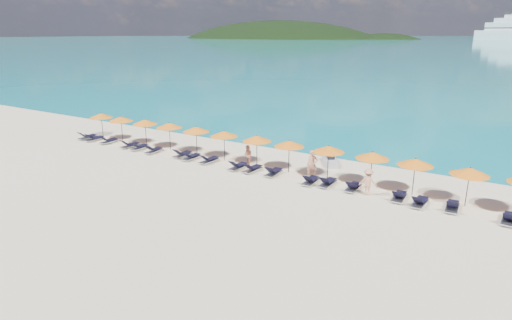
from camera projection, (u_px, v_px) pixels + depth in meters
The scene contains 38 objects.
ground at pixel (230, 191), 25.78m from camera, with size 1400.00×1400.00×0.00m, color beige.
headland_main at pixel (276, 65), 627.57m from camera, with size 374.00×242.00×126.50m.
headland_small at pixel (382, 67), 566.92m from camera, with size 162.00×126.00×85.50m.
jetski at pixel (330, 160), 30.89m from camera, with size 1.84×2.30×0.78m.
beachgoer_a at pixel (312, 165), 27.69m from camera, with size 0.70×0.46×1.92m, color tan.
beachgoer_b at pixel (248, 156), 30.38m from camera, with size 0.75×0.43×1.54m, color tan.
beachgoer_c at pixel (368, 182), 24.95m from camera, with size 1.05×0.49×1.63m, color tan.
umbrella_0 at pixel (101, 116), 38.33m from camera, with size 2.10×2.10×2.28m.
umbrella_1 at pixel (121, 119), 36.89m from camera, with size 2.10×2.10×2.28m.
umbrella_2 at pixel (145, 122), 35.60m from camera, with size 2.10×2.10×2.28m.
umbrella_3 at pixel (169, 125), 34.33m from camera, with size 2.10×2.10×2.28m.
umbrella_4 at pixel (196, 129), 32.92m from camera, with size 2.10×2.10×2.28m.
umbrella_5 at pixel (224, 134), 31.49m from camera, with size 2.10×2.10×2.28m.
umbrella_6 at pixel (257, 138), 30.10m from camera, with size 2.10×2.10×2.28m.
umbrella_7 at pixel (289, 144), 28.72m from camera, with size 2.10×2.10×2.28m.
umbrella_8 at pixel (329, 149), 27.39m from camera, with size 2.10×2.10×2.28m.
umbrella_9 at pixel (372, 155), 25.97m from camera, with size 2.10×2.10×2.28m.
umbrella_10 at pixel (416, 162), 24.63m from camera, with size 2.10×2.10×2.28m.
umbrella_11 at pixel (470, 171), 22.99m from camera, with size 2.10×2.10×2.28m.
lounger_0 at pixel (87, 137), 38.22m from camera, with size 0.67×1.72×0.66m.
lounger_1 at pixel (94, 138), 37.60m from camera, with size 0.72×1.73×0.66m.
lounger_2 at pixel (109, 141), 36.83m from camera, with size 0.63×1.70×0.66m.
lounger_3 at pixel (130, 145), 35.43m from camera, with size 0.73×1.74×0.66m.
lounger_4 at pixel (139, 147), 34.81m from camera, with size 0.69×1.72×0.66m.
lounger_5 at pixel (154, 150), 33.90m from camera, with size 0.74×1.74×0.66m.
lounger_6 at pixel (182, 154), 32.75m from camera, with size 0.68×1.72×0.66m.
lounger_7 at pixel (191, 157), 32.08m from camera, with size 0.66×1.71×0.66m.
lounger_8 at pixel (209, 160), 31.28m from camera, with size 0.76×1.75×0.66m.
lounger_9 at pixel (238, 166), 29.83m from camera, with size 0.68×1.72×0.66m.
lounger_10 at pixel (252, 169), 29.28m from camera, with size 0.75×1.74×0.66m.
lounger_11 at pixel (273, 172), 28.57m from camera, with size 0.69×1.73×0.66m.
lounger_12 at pixel (310, 180), 26.96m from camera, with size 0.69×1.72×0.66m.
lounger_13 at pixel (328, 182), 26.60m from camera, with size 0.67×1.72×0.66m.
lounger_14 at pixel (353, 187), 25.87m from camera, with size 0.66×1.72×0.66m.
lounger_15 at pixel (399, 196), 24.36m from camera, with size 0.67×1.72×0.66m.
lounger_16 at pixel (420, 202), 23.56m from camera, with size 0.73×1.74×0.66m.
lounger_17 at pixel (452, 206), 22.97m from camera, with size 0.71×1.73×0.66m.
lounger_18 at pixel (509, 218), 21.46m from camera, with size 0.71×1.73×0.66m.
Camera 1 is at (14.13, -19.65, 9.22)m, focal length 30.00 mm.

